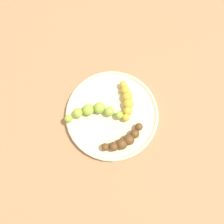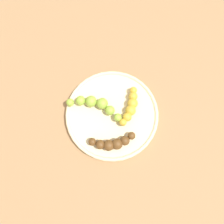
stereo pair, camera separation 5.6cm
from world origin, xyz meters
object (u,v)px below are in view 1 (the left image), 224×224
Objects in this scene: banana_green at (94,112)px; banana_spotted at (127,100)px; banana_overripe at (124,140)px; fruit_bowl at (112,114)px.

banana_spotted is (-0.06, 0.07, -0.00)m from banana_green.
banana_overripe is (0.04, 0.10, -0.00)m from banana_green.
banana_green reaches higher than banana_overripe.
fruit_bowl is 2.36× the size of banana_spotted.
banana_green is (0.02, -0.05, 0.02)m from fruit_bowl.
banana_overripe is 0.94× the size of banana_spotted.
banana_spotted is (-0.10, -0.03, -0.00)m from banana_overripe.
banana_green is at bearing -164.15° from banana_overripe.
fruit_bowl is at bearing -145.11° from banana_spotted.
fruit_bowl is 1.77× the size of banana_green.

